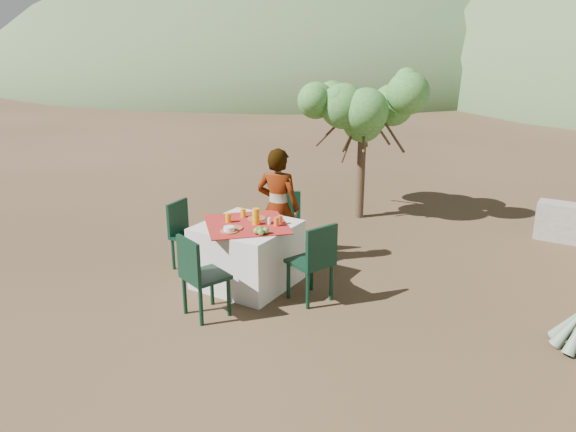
# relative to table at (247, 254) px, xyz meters

# --- Properties ---
(ground) EXTENTS (160.00, 160.00, 0.00)m
(ground) POSITION_rel_table_xyz_m (0.37, 0.24, -0.38)
(ground) COLOR #382919
(ground) RESTS_ON ground
(table) EXTENTS (1.30, 1.30, 0.76)m
(table) POSITION_rel_table_xyz_m (0.00, 0.00, 0.00)
(table) COLOR silver
(table) RESTS_ON ground
(chair_far) EXTENTS (0.54, 0.54, 0.90)m
(chair_far) POSITION_rel_table_xyz_m (-0.09, 0.96, 0.12)
(chair_far) COLOR black
(chair_far) RESTS_ON ground
(chair_near) EXTENTS (0.53, 0.53, 0.91)m
(chair_near) POSITION_rel_table_xyz_m (0.07, -0.95, 0.12)
(chair_near) COLOR black
(chair_near) RESTS_ON ground
(chair_left) EXTENTS (0.43, 0.43, 0.86)m
(chair_left) POSITION_rel_table_xyz_m (-0.99, 0.02, 0.10)
(chair_left) COLOR black
(chair_left) RESTS_ON ground
(chair_right) EXTENTS (0.55, 0.55, 0.92)m
(chair_right) POSITION_rel_table_xyz_m (0.92, -0.00, 0.13)
(chair_right) COLOR black
(chair_right) RESTS_ON ground
(person) EXTENTS (0.63, 0.48, 1.54)m
(person) POSITION_rel_table_xyz_m (-0.01, 0.71, 0.39)
(person) COLOR #8C6651
(person) RESTS_ON ground
(shrub_tree) EXTENTS (1.78, 1.75, 2.09)m
(shrub_tree) POSITION_rel_table_xyz_m (0.12, 3.14, 1.27)
(shrub_tree) COLOR #4B3425
(shrub_tree) RESTS_ON ground
(hill_near_left) EXTENTS (40.00, 40.00, 16.00)m
(hill_near_left) POSITION_rel_table_xyz_m (-17.63, 30.24, -0.38)
(hill_near_left) COLOR #3E5932
(hill_near_left) RESTS_ON ground
(hill_far_center) EXTENTS (60.00, 60.00, 24.00)m
(hill_far_center) POSITION_rel_table_xyz_m (-3.63, 52.24, -0.38)
(hill_far_center) COLOR slate
(hill_far_center) RESTS_ON ground
(plate_far) EXTENTS (0.23, 0.23, 0.01)m
(plate_far) POSITION_rel_table_xyz_m (0.00, 0.21, 0.39)
(plate_far) COLOR brown
(plate_far) RESTS_ON table
(plate_near) EXTENTS (0.21, 0.21, 0.01)m
(plate_near) POSITION_rel_table_xyz_m (-0.02, -0.23, 0.39)
(plate_near) COLOR brown
(plate_near) RESTS_ON table
(glass_far) EXTENTS (0.06, 0.06, 0.10)m
(glass_far) POSITION_rel_table_xyz_m (-0.18, 0.18, 0.43)
(glass_far) COLOR orange
(glass_far) RESTS_ON table
(glass_near) EXTENTS (0.07, 0.07, 0.11)m
(glass_near) POSITION_rel_table_xyz_m (-0.22, -0.07, 0.44)
(glass_near) COLOR orange
(glass_near) RESTS_ON table
(juice_pitcher) EXTENTS (0.09, 0.09, 0.19)m
(juice_pitcher) POSITION_rel_table_xyz_m (0.11, 0.04, 0.48)
(juice_pitcher) COLOR orange
(juice_pitcher) RESTS_ON table
(bowl_plate) EXTENTS (0.21, 0.21, 0.01)m
(bowl_plate) POSITION_rel_table_xyz_m (-0.01, -0.33, 0.39)
(bowl_plate) COLOR brown
(bowl_plate) RESTS_ON table
(white_bowl) EXTENTS (0.13, 0.13, 0.05)m
(white_bowl) POSITION_rel_table_xyz_m (-0.01, -0.33, 0.42)
(white_bowl) COLOR white
(white_bowl) RESTS_ON bowl_plate
(jar_left) EXTENTS (0.07, 0.07, 0.10)m
(jar_left) POSITION_rel_table_xyz_m (0.34, 0.12, 0.43)
(jar_left) COLOR orange
(jar_left) RESTS_ON table
(jar_right) EXTENTS (0.06, 0.06, 0.10)m
(jar_right) POSITION_rel_table_xyz_m (0.33, 0.22, 0.43)
(jar_right) COLOR orange
(jar_right) RESTS_ON table
(napkin_holder) EXTENTS (0.07, 0.04, 0.08)m
(napkin_holder) POSITION_rel_table_xyz_m (0.22, 0.13, 0.42)
(napkin_holder) COLOR white
(napkin_holder) RESTS_ON table
(fruit_cluster) EXTENTS (0.15, 0.14, 0.08)m
(fruit_cluster) POSITION_rel_table_xyz_m (0.34, -0.21, 0.42)
(fruit_cluster) COLOR olive
(fruit_cluster) RESTS_ON table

